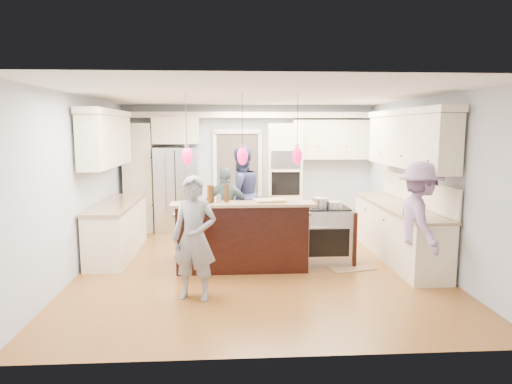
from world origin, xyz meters
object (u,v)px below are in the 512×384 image
island_range (327,235)px  person_far_left (240,195)px  kitchen_island (242,235)px  refrigerator (177,189)px  person_bar_end (194,238)px

island_range → person_far_left: person_far_left is taller
kitchen_island → refrigerator: bearing=116.9°
island_range → refrigerator: bearing=137.4°
kitchen_island → person_far_left: person_far_left is taller
person_bar_end → person_far_left: person_far_left is taller
refrigerator → island_range: 3.71m
refrigerator → person_far_left: (1.33, -1.04, 0.03)m
island_range → person_far_left: bearing=133.6°
refrigerator → island_range: refrigerator is taller
kitchen_island → person_bar_end: bearing=-114.0°
person_far_left → refrigerator: bearing=-62.9°
refrigerator → kitchen_island: refrigerator is taller
kitchen_island → island_range: 1.41m
kitchen_island → person_bar_end: 1.63m
person_far_left → kitchen_island: bearing=64.3°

